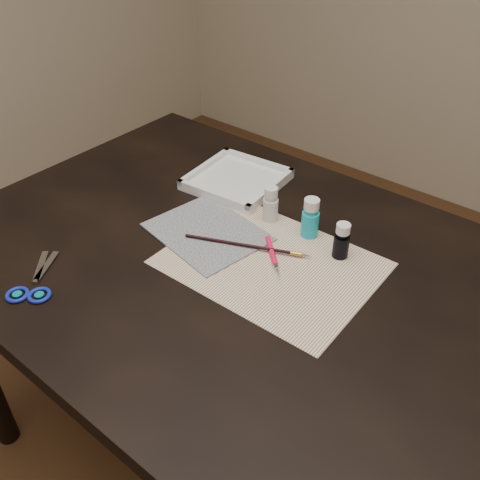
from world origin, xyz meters
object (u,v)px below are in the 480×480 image
Objects in this scene: canvas at (207,232)px; paint_bottle_navy at (342,241)px; paint_bottle_white at (271,204)px; scissors at (35,276)px; palette_tray at (237,179)px; paper at (271,263)px; paint_bottle_cyan at (310,218)px.

paint_bottle_navy reaches higher than canvas.
scissors is (-0.24, -0.47, -0.04)m from paint_bottle_white.
palette_tray reaches higher than canvas.
paint_bottle_navy reaches higher than paper.
paint_bottle_white reaches higher than palette_tray.
paint_bottle_cyan is 0.28m from palette_tray.
paint_bottle_cyan is 0.10m from paint_bottle_navy.
paint_bottle_navy is (0.20, -0.02, -0.00)m from paint_bottle_white.
palette_tray is at bearing 164.82° from paint_bottle_cyan.
paint_bottle_white is 0.18m from palette_tray.
paint_bottle_white is at bearing -71.69° from scissors.
paint_bottle_navy is at bearing 22.79° from canvas.
paper is 0.48m from scissors.
scissors is (-0.17, -0.33, 0.00)m from canvas.
palette_tray is (-0.16, 0.08, -0.03)m from paint_bottle_white.
paint_bottle_navy is 0.46× the size of scissors.
paint_bottle_white is at bearing 127.17° from paper.
scissors is 0.82× the size of palette_tray.
canvas is 0.16m from paint_bottle_white.
paper is at bearing -131.67° from paint_bottle_navy.
scissors reaches higher than paper.
paint_bottle_cyan is at bearing 87.13° from paper.
paint_bottle_navy is (0.10, 0.11, 0.04)m from paper.
paint_bottle_navy is (0.27, 0.12, 0.04)m from canvas.
paint_bottle_cyan is at bearing 37.16° from canvas.
canvas is 1.39× the size of scissors.
paint_bottle_cyan is (0.18, 0.14, 0.04)m from canvas.
paper is 0.33m from palette_tray.
palette_tray is (-0.09, 0.21, 0.01)m from canvas.
paint_bottle_white is at bearing 59.57° from canvas.
paper is 1.71× the size of canvas.
scissors is at bearing -134.49° from paint_bottle_navy.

